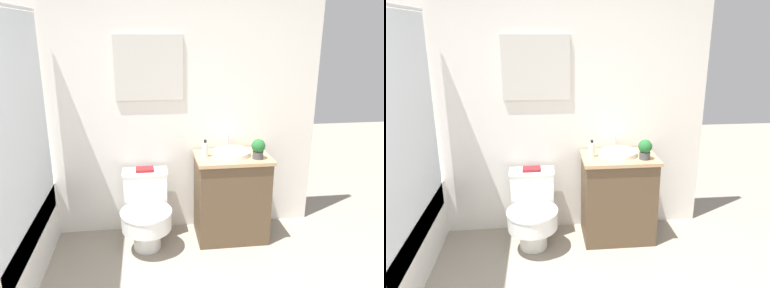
# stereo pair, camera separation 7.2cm
# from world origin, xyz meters

# --- Properties ---
(wall_back) EXTENTS (3.46, 0.07, 2.50)m
(wall_back) POSITION_xyz_m (0.00, 2.32, 1.26)
(wall_back) COLOR white
(wall_back) RESTS_ON ground_plane
(toilet) EXTENTS (0.43, 0.57, 0.64)m
(toilet) POSITION_xyz_m (0.15, 2.01, 0.33)
(toilet) COLOR white
(toilet) RESTS_ON ground_plane
(vanity) EXTENTS (0.65, 0.45, 0.78)m
(vanity) POSITION_xyz_m (0.90, 2.06, 0.39)
(vanity) COLOR brown
(vanity) RESTS_ON ground_plane
(sink) EXTENTS (0.32, 0.35, 0.13)m
(sink) POSITION_xyz_m (0.90, 2.08, 0.80)
(sink) COLOR white
(sink) RESTS_ON vanity
(soap_bottle) EXTENTS (0.06, 0.06, 0.15)m
(soap_bottle) POSITION_xyz_m (0.66, 2.06, 0.84)
(soap_bottle) COLOR silver
(soap_bottle) RESTS_ON vanity
(potted_plant) EXTENTS (0.12, 0.12, 0.17)m
(potted_plant) POSITION_xyz_m (1.10, 1.95, 0.87)
(potted_plant) COLOR #4C4C51
(potted_plant) RESTS_ON vanity
(book_on_tank) EXTENTS (0.16, 0.11, 0.02)m
(book_on_tank) POSITION_xyz_m (0.15, 2.15, 0.65)
(book_on_tank) COLOR maroon
(book_on_tank) RESTS_ON toilet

